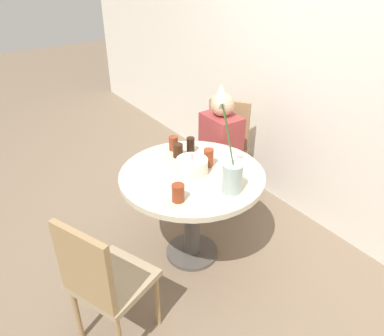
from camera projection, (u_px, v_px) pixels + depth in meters
ground_plane at (192, 253)px, 2.98m from camera, size 16.00×16.00×0.00m
wall_back at (314, 67)px, 2.89m from camera, size 8.00×0.05×2.60m
dining_table at (192, 190)px, 2.68m from camera, size 1.02×1.02×0.74m
chair_near_front at (225, 146)px, 3.45m from camera, size 0.56×0.56×0.92m
chair_right_flank at (102, 279)px, 2.05m from camera, size 0.52×0.52×0.92m
birthday_cake at (192, 166)px, 2.57m from camera, size 0.22×0.22×0.15m
flower_vase at (231, 168)px, 2.33m from camera, size 0.20×0.19×0.68m
side_plate at (232, 159)px, 2.76m from camera, size 0.16×0.16×0.01m
drink_glass_0 at (209, 158)px, 2.66m from camera, size 0.07×0.07×0.13m
drink_glass_1 at (178, 193)px, 2.29m from camera, size 0.08×0.08×0.11m
drink_glass_2 at (173, 143)px, 2.88m from camera, size 0.07×0.07×0.11m
drink_glass_3 at (178, 150)px, 2.78m from camera, size 0.07×0.07×0.10m
drink_glass_4 at (191, 145)px, 2.84m from camera, size 0.06×0.06×0.12m
person_boy at (220, 155)px, 3.33m from camera, size 0.34×0.24×1.08m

